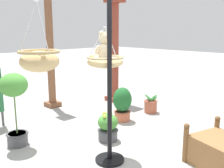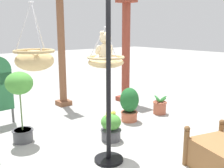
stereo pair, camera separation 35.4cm
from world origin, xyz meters
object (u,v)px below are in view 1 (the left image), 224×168
(greenhouse_pillar_right, at_px, (50,51))
(potted_plant_broad_leaf, at_px, (122,104))
(hanging_basket_left_high, at_px, (39,60))
(potted_plant_conical_shrub, at_px, (14,100))
(teddy_bear, at_px, (104,48))
(wooden_planter_box, at_px, (223,152))
(greenhouse_pillar_left, at_px, (115,53))
(display_pole_central, at_px, (110,108))
(hanging_basket_with_teddy, at_px, (105,61))
(potted_plant_flowering_red, at_px, (108,127))
(potted_plant_fern_front, at_px, (151,105))

(greenhouse_pillar_right, distance_m, potted_plant_broad_leaf, 2.33)
(hanging_basket_left_high, bearing_deg, potted_plant_conical_shrub, 78.00)
(greenhouse_pillar_right, bearing_deg, teddy_bear, -105.67)
(teddy_bear, relative_size, wooden_planter_box, 0.43)
(hanging_basket_left_high, relative_size, potted_plant_conical_shrub, 0.62)
(greenhouse_pillar_left, xyz_separation_m, greenhouse_pillar_right, (-1.57, 0.71, 0.11))
(display_pole_central, height_order, hanging_basket_with_teddy, display_pole_central)
(potted_plant_conical_shrub, bearing_deg, greenhouse_pillar_left, 15.03)
(potted_plant_flowering_red, height_order, potted_plant_conical_shrub, potted_plant_conical_shrub)
(potted_plant_broad_leaf, bearing_deg, greenhouse_pillar_right, 104.22)
(potted_plant_conical_shrub, bearing_deg, wooden_planter_box, -57.83)
(display_pole_central, distance_m, wooden_planter_box, 1.75)
(potted_plant_fern_front, distance_m, potted_plant_conical_shrub, 3.21)
(potted_plant_conical_shrub, bearing_deg, hanging_basket_left_high, -102.00)
(potted_plant_flowering_red, bearing_deg, teddy_bear, -140.43)
(hanging_basket_left_high, xyz_separation_m, potted_plant_conical_shrub, (0.31, 1.47, -0.81))
(hanging_basket_left_high, distance_m, wooden_planter_box, 2.83)
(display_pole_central, xyz_separation_m, hanging_basket_left_high, (-1.06, 0.04, 0.79))
(hanging_basket_left_high, xyz_separation_m, wooden_planter_box, (2.07, -1.33, -1.39))
(potted_plant_broad_leaf, bearing_deg, display_pole_central, -142.96)
(potted_plant_flowering_red, bearing_deg, wooden_planter_box, -74.64)
(hanging_basket_with_teddy, xyz_separation_m, greenhouse_pillar_right, (0.79, 2.85, -0.04))
(teddy_bear, distance_m, hanging_basket_left_high, 1.23)
(potted_plant_broad_leaf, bearing_deg, teddy_bear, -147.70)
(potted_plant_fern_front, bearing_deg, greenhouse_pillar_left, 83.47)
(display_pole_central, height_order, teddy_bear, display_pole_central)
(teddy_bear, xyz_separation_m, hanging_basket_left_high, (-1.21, -0.23, -0.06))
(teddy_bear, height_order, potted_plant_conical_shrub, teddy_bear)
(greenhouse_pillar_left, height_order, greenhouse_pillar_right, greenhouse_pillar_right)
(potted_plant_broad_leaf, bearing_deg, hanging_basket_with_teddy, -147.00)
(hanging_basket_with_teddy, xyz_separation_m, wooden_planter_box, (0.86, -1.54, -1.25))
(display_pole_central, relative_size, greenhouse_pillar_left, 0.95)
(hanging_basket_with_teddy, distance_m, greenhouse_pillar_right, 2.96)
(potted_plant_fern_front, relative_size, potted_plant_conical_shrub, 0.35)
(potted_plant_conical_shrub, bearing_deg, display_pole_central, -63.68)
(hanging_basket_with_teddy, height_order, potted_plant_conical_shrub, hanging_basket_with_teddy)
(display_pole_central, bearing_deg, potted_plant_flowering_red, 48.26)
(teddy_bear, xyz_separation_m, potted_plant_flowering_red, (0.35, 0.29, -1.44))
(teddy_bear, bearing_deg, greenhouse_pillar_right, 74.33)
(potted_plant_flowering_red, bearing_deg, potted_plant_fern_front, 13.25)
(greenhouse_pillar_left, bearing_deg, hanging_basket_with_teddy, -137.88)
(teddy_bear, bearing_deg, wooden_planter_box, -61.05)
(potted_plant_fern_front, xyz_separation_m, potted_plant_flowering_red, (-1.85, -0.44, 0.07))
(display_pole_central, xyz_separation_m, potted_plant_fern_front, (2.35, 1.00, -0.66))
(hanging_basket_with_teddy, height_order, potted_plant_broad_leaf, hanging_basket_with_teddy)
(potted_plant_conical_shrub, bearing_deg, greenhouse_pillar_right, 43.23)
(wooden_planter_box, height_order, potted_plant_flowering_red, wooden_planter_box)
(hanging_basket_left_high, height_order, potted_plant_broad_leaf, hanging_basket_left_high)
(wooden_planter_box, xyz_separation_m, potted_plant_broad_leaf, (0.44, 2.38, 0.15))
(greenhouse_pillar_right, bearing_deg, hanging_basket_left_high, -123.21)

